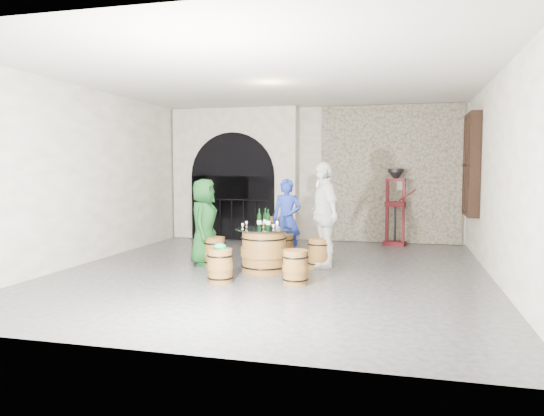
% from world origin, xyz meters
% --- Properties ---
extents(ground, '(8.00, 8.00, 0.00)m').
position_xyz_m(ground, '(0.00, 0.00, 0.00)').
color(ground, '#2F2F31').
rests_on(ground, ground).
extents(wall_back, '(8.00, 0.00, 8.00)m').
position_xyz_m(wall_back, '(0.00, 4.00, 1.60)').
color(wall_back, white).
rests_on(wall_back, ground).
extents(wall_front, '(8.00, 0.00, 8.00)m').
position_xyz_m(wall_front, '(0.00, -4.00, 1.60)').
color(wall_front, white).
rests_on(wall_front, ground).
extents(wall_left, '(0.00, 8.00, 8.00)m').
position_xyz_m(wall_left, '(-3.50, 0.00, 1.60)').
color(wall_left, white).
rests_on(wall_left, ground).
extents(wall_right, '(0.00, 8.00, 8.00)m').
position_xyz_m(wall_right, '(3.50, 0.00, 1.60)').
color(wall_right, white).
rests_on(wall_right, ground).
extents(ceiling, '(8.00, 8.00, 0.00)m').
position_xyz_m(ceiling, '(0.00, 0.00, 3.20)').
color(ceiling, beige).
rests_on(ceiling, wall_back).
extents(stone_facing_panel, '(3.20, 0.12, 3.18)m').
position_xyz_m(stone_facing_panel, '(1.80, 3.94, 1.60)').
color(stone_facing_panel, gray).
rests_on(stone_facing_panel, ground).
extents(arched_opening, '(3.10, 0.60, 3.19)m').
position_xyz_m(arched_opening, '(-1.90, 3.74, 1.58)').
color(arched_opening, white).
rests_on(arched_opening, ground).
extents(shuttered_window, '(0.23, 1.10, 2.00)m').
position_xyz_m(shuttered_window, '(3.38, 2.40, 1.80)').
color(shuttered_window, black).
rests_on(shuttered_window, wall_right).
extents(barrel_table, '(0.95, 0.95, 0.73)m').
position_xyz_m(barrel_table, '(-0.13, -0.10, 0.36)').
color(barrel_table, olive).
rests_on(barrel_table, ground).
extents(barrel_stool_left, '(0.40, 0.40, 0.51)m').
position_xyz_m(barrel_stool_left, '(-1.12, 0.20, 0.25)').
color(barrel_stool_left, olive).
rests_on(barrel_stool_left, ground).
extents(barrel_stool_far, '(0.40, 0.40, 0.51)m').
position_xyz_m(barrel_stool_far, '(-0.03, 0.93, 0.25)').
color(barrel_stool_far, olive).
rests_on(barrel_stool_far, ground).
extents(barrel_stool_right, '(0.40, 0.40, 0.51)m').
position_xyz_m(barrel_stool_right, '(0.70, 0.52, 0.25)').
color(barrel_stool_right, olive).
rests_on(barrel_stool_right, ground).
extents(barrel_stool_near_right, '(0.40, 0.40, 0.51)m').
position_xyz_m(barrel_stool_near_right, '(0.57, -0.86, 0.25)').
color(barrel_stool_near_right, olive).
rests_on(barrel_stool_near_right, ground).
extents(barrel_stool_near_left, '(0.40, 0.40, 0.51)m').
position_xyz_m(barrel_stool_near_left, '(-0.56, -1.03, 0.25)').
color(barrel_stool_near_left, olive).
rests_on(barrel_stool_near_left, ground).
extents(green_cap, '(0.23, 0.18, 0.10)m').
position_xyz_m(green_cap, '(-0.56, -1.04, 0.55)').
color(green_cap, '#0E9C57').
rests_on(green_cap, barrel_stool_near_left).
extents(person_green, '(0.57, 0.81, 1.54)m').
position_xyz_m(person_green, '(-1.35, 0.27, 0.77)').
color(person_green, '#134419').
rests_on(person_green, ground).
extents(person_blue, '(0.59, 0.41, 1.54)m').
position_xyz_m(person_blue, '(-0.01, 1.12, 0.77)').
color(person_blue, navy).
rests_on(person_blue, ground).
extents(person_white, '(0.91, 1.17, 1.84)m').
position_xyz_m(person_white, '(0.77, 0.58, 0.92)').
color(person_white, silver).
rests_on(person_white, ground).
extents(wine_bottle_left, '(0.08, 0.08, 0.32)m').
position_xyz_m(wine_bottle_left, '(-0.22, -0.07, 0.86)').
color(wine_bottle_left, black).
rests_on(wine_bottle_left, barrel_table).
extents(wine_bottle_center, '(0.08, 0.08, 0.32)m').
position_xyz_m(wine_bottle_center, '(-0.05, -0.11, 0.86)').
color(wine_bottle_center, black).
rests_on(wine_bottle_center, barrel_table).
extents(wine_bottle_right, '(0.08, 0.08, 0.32)m').
position_xyz_m(wine_bottle_right, '(-0.15, 0.10, 0.86)').
color(wine_bottle_right, black).
rests_on(wine_bottle_right, barrel_table).
extents(tasting_glass_a, '(0.05, 0.05, 0.10)m').
position_xyz_m(tasting_glass_a, '(-0.45, -0.27, 0.78)').
color(tasting_glass_a, '#C06725').
rests_on(tasting_glass_a, barrel_table).
extents(tasting_glass_b, '(0.05, 0.05, 0.10)m').
position_xyz_m(tasting_glass_b, '(0.10, -0.12, 0.78)').
color(tasting_glass_b, '#C06725').
rests_on(tasting_glass_b, barrel_table).
extents(tasting_glass_c, '(0.05, 0.05, 0.10)m').
position_xyz_m(tasting_glass_c, '(-0.18, 0.05, 0.78)').
color(tasting_glass_c, '#C06725').
rests_on(tasting_glass_c, barrel_table).
extents(tasting_glass_d, '(0.05, 0.05, 0.10)m').
position_xyz_m(tasting_glass_d, '(0.05, 0.11, 0.78)').
color(tasting_glass_d, '#C06725').
rests_on(tasting_glass_d, barrel_table).
extents(tasting_glass_e, '(0.05, 0.05, 0.10)m').
position_xyz_m(tasting_glass_e, '(0.09, -0.30, 0.78)').
color(tasting_glass_e, '#C06725').
rests_on(tasting_glass_e, barrel_table).
extents(tasting_glass_f, '(0.05, 0.05, 0.10)m').
position_xyz_m(tasting_glass_f, '(-0.48, 0.07, 0.78)').
color(tasting_glass_f, '#C06725').
rests_on(tasting_glass_f, barrel_table).
extents(side_barrel, '(0.47, 0.47, 0.63)m').
position_xyz_m(side_barrel, '(-0.73, 3.04, 0.31)').
color(side_barrel, olive).
rests_on(side_barrel, ground).
extents(corking_press, '(0.72, 0.47, 1.73)m').
position_xyz_m(corking_press, '(1.94, 3.54, 1.01)').
color(corking_press, '#500D15').
rests_on(corking_press, ground).
extents(control_box, '(0.18, 0.10, 0.22)m').
position_xyz_m(control_box, '(2.05, 3.86, 1.35)').
color(control_box, silver).
rests_on(control_box, wall_back).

